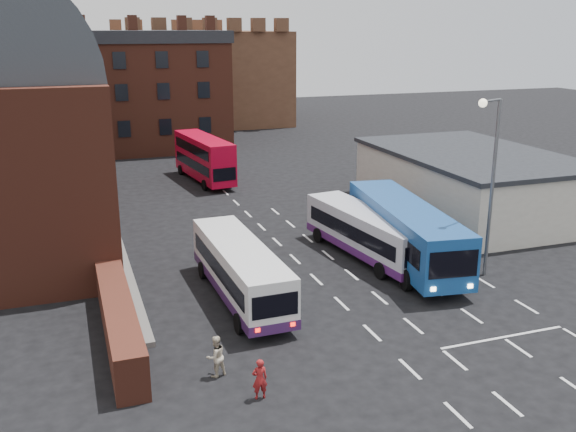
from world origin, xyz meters
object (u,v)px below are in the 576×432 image
object	(u,v)px
bus_red_double	(204,158)
street_lamp	(490,171)
pedestrian_red	(260,379)
bus_white_outbound	(240,267)
pedestrian_beige	(216,356)
bus_blue	(405,229)
bus_white_inbound	(366,231)

from	to	relation	value
bus_red_double	street_lamp	world-z (taller)	street_lamp
bus_red_double	pedestrian_red	size ratio (longest dim) A/B	6.30
bus_white_outbound	bus_red_double	world-z (taller)	bus_red_double
pedestrian_red	pedestrian_beige	distance (m)	2.27
street_lamp	pedestrian_beige	size ratio (longest dim) A/B	5.78
bus_white_outbound	street_lamp	xyz separation A→B (m)	(12.62, -1.45, 4.03)
bus_red_double	bus_blue	bearing A→B (deg)	98.22
bus_white_outbound	street_lamp	distance (m)	13.33
bus_white_outbound	bus_white_inbound	bearing A→B (deg)	20.25
street_lamp	pedestrian_red	xyz separation A→B (m)	(-14.29, -7.14, -4.86)
bus_blue	street_lamp	size ratio (longest dim) A/B	1.31
street_lamp	pedestrian_beige	world-z (taller)	street_lamp
pedestrian_red	bus_blue	bearing A→B (deg)	-136.31
bus_blue	street_lamp	distance (m)	5.66
bus_white_outbound	bus_red_double	size ratio (longest dim) A/B	1.04
bus_white_outbound	pedestrian_beige	bearing A→B (deg)	-114.01
bus_white_inbound	bus_blue	size ratio (longest dim) A/B	0.82
pedestrian_beige	street_lamp	bearing A→B (deg)	179.28
bus_white_inbound	street_lamp	world-z (taller)	street_lamp
bus_blue	bus_red_double	bearing A→B (deg)	-66.84
bus_white_outbound	pedestrian_beige	distance (m)	7.19
street_lamp	pedestrian_beige	distance (m)	16.92
bus_white_inbound	bus_red_double	size ratio (longest dim) A/B	1.04
bus_red_double	pedestrian_beige	xyz separation A→B (m)	(-6.38, -31.17, -1.19)
bus_red_double	pedestrian_beige	size ratio (longest dim) A/B	5.95
bus_white_inbound	bus_blue	distance (m)	2.20
bus_white_inbound	bus_blue	bearing A→B (deg)	132.62
pedestrian_beige	pedestrian_red	bearing A→B (deg)	99.56
bus_white_outbound	street_lamp	size ratio (longest dim) A/B	1.07
bus_white_outbound	pedestrian_beige	size ratio (longest dim) A/B	6.16
bus_blue	bus_red_double	distance (m)	23.59
pedestrian_red	pedestrian_beige	size ratio (longest dim) A/B	0.94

